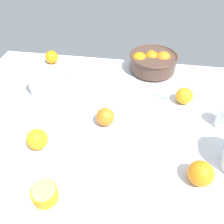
# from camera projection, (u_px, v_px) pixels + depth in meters

# --- Properties ---
(ground_plane) EXTENTS (1.48, 0.96, 0.03)m
(ground_plane) POSITION_uv_depth(u_px,v_px,m) (120.00, 122.00, 0.97)
(ground_plane) COLOR silver
(fruit_bowl) EXTENTS (0.25, 0.25, 0.11)m
(fruit_bowl) POSITION_uv_depth(u_px,v_px,m) (153.00, 62.00, 1.19)
(fruit_bowl) COLOR #473328
(fruit_bowl) RESTS_ON ground_plane
(second_glass) EXTENTS (0.09, 0.09, 0.11)m
(second_glass) POSITION_uv_depth(u_px,v_px,m) (39.00, 85.00, 1.05)
(second_glass) COLOR white
(second_glass) RESTS_ON ground_plane
(cutting_board) EXTENTS (0.25, 0.17, 0.02)m
(cutting_board) POSITION_uv_depth(u_px,v_px,m) (52.00, 198.00, 0.70)
(cutting_board) COLOR beige
(cutting_board) RESTS_ON ground_plane
(orange_half_0) EXTENTS (0.08, 0.08, 0.04)m
(orange_half_0) POSITION_uv_depth(u_px,v_px,m) (45.00, 194.00, 0.67)
(orange_half_0) COLOR orange
(orange_half_0) RESTS_ON cutting_board
(loose_orange_0) EXTENTS (0.08, 0.08, 0.08)m
(loose_orange_0) POSITION_uv_depth(u_px,v_px,m) (201.00, 173.00, 0.72)
(loose_orange_0) COLOR orange
(loose_orange_0) RESTS_ON ground_plane
(loose_orange_1) EXTENTS (0.07, 0.07, 0.07)m
(loose_orange_1) POSITION_uv_depth(u_px,v_px,m) (52.00, 57.00, 1.27)
(loose_orange_1) COLOR orange
(loose_orange_1) RESTS_ON ground_plane
(loose_orange_2) EXTENTS (0.08, 0.08, 0.08)m
(loose_orange_2) POSITION_uv_depth(u_px,v_px,m) (37.00, 139.00, 0.83)
(loose_orange_2) COLOR orange
(loose_orange_2) RESTS_ON ground_plane
(loose_orange_3) EXTENTS (0.07, 0.07, 0.07)m
(loose_orange_3) POSITION_uv_depth(u_px,v_px,m) (184.00, 96.00, 1.01)
(loose_orange_3) COLOR orange
(loose_orange_3) RESTS_ON ground_plane
(loose_orange_4) EXTENTS (0.07, 0.07, 0.07)m
(loose_orange_4) POSITION_uv_depth(u_px,v_px,m) (105.00, 117.00, 0.92)
(loose_orange_4) COLOR orange
(loose_orange_4) RESTS_ON ground_plane
(herb_sprig_0) EXTENTS (0.08, 0.03, 0.01)m
(herb_sprig_0) POSITION_uv_depth(u_px,v_px,m) (160.00, 96.00, 1.07)
(herb_sprig_0) COLOR #348A32
(herb_sprig_0) RESTS_ON ground_plane
(herb_sprig_1) EXTENTS (0.05, 0.01, 0.01)m
(herb_sprig_1) POSITION_uv_depth(u_px,v_px,m) (68.00, 72.00, 1.22)
(herb_sprig_1) COLOR #4B7E32
(herb_sprig_1) RESTS_ON ground_plane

